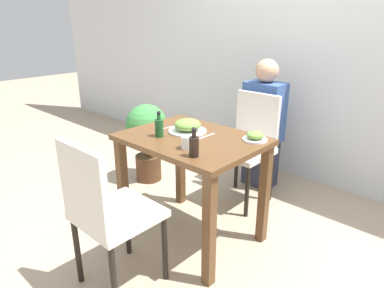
{
  "coord_description": "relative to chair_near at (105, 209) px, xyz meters",
  "views": [
    {
      "loc": [
        1.44,
        -1.56,
        1.49
      ],
      "look_at": [
        0.0,
        0.0,
        0.71
      ],
      "focal_mm": 32.0,
      "sensor_mm": 36.0,
      "label": 1
    }
  ],
  "objects": [
    {
      "name": "sauce_bottle",
      "position": [
        -0.17,
        0.56,
        0.3
      ],
      "size": [
        0.06,
        0.06,
        0.17
      ],
      "color": "#194C23",
      "rests_on": "dining_table"
    },
    {
      "name": "chair_far",
      "position": [
        -0.04,
        1.43,
        0.0
      ],
      "size": [
        0.42,
        0.42,
        0.92
      ],
      "color": "silver",
      "rests_on": "ground_plane"
    },
    {
      "name": "side_plate",
      "position": [
        0.34,
        0.92,
        0.26
      ],
      "size": [
        0.16,
        0.16,
        0.06
      ],
      "color": "white",
      "rests_on": "dining_table"
    },
    {
      "name": "wall_back",
      "position": [
        -0.01,
        2.17,
        0.78
      ],
      "size": [
        8.0,
        0.05,
        2.6
      ],
      "color": "silver",
      "rests_on": "ground_plane"
    },
    {
      "name": "drink_cup",
      "position": [
        0.12,
        0.52,
        0.27
      ],
      "size": [
        0.08,
        0.08,
        0.08
      ],
      "color": "white",
      "rests_on": "dining_table"
    },
    {
      "name": "person_figure",
      "position": [
        -0.1,
        1.75,
        0.06
      ],
      "size": [
        0.34,
        0.22,
        1.17
      ],
      "color": "#2D3347",
      "rests_on": "ground_plane"
    },
    {
      "name": "potted_plant_left",
      "position": [
        -0.95,
        1.1,
        -0.05
      ],
      "size": [
        0.39,
        0.39,
        0.75
      ],
      "color": "#51331E",
      "rests_on": "ground_plane"
    },
    {
      "name": "food_plate",
      "position": [
        -0.1,
        0.75,
        0.28
      ],
      "size": [
        0.26,
        0.26,
        0.09
      ],
      "color": "white",
      "rests_on": "dining_table"
    },
    {
      "name": "condiment_bottle",
      "position": [
        0.23,
        0.45,
        0.3
      ],
      "size": [
        0.06,
        0.06,
        0.17
      ],
      "color": "black",
      "rests_on": "dining_table"
    },
    {
      "name": "ground_plane",
      "position": [
        -0.01,
        0.7,
        -0.52
      ],
      "size": [
        16.0,
        16.0,
        0.0
      ],
      "primitive_type": "plane",
      "color": "tan"
    },
    {
      "name": "dining_table",
      "position": [
        -0.01,
        0.7,
        0.1
      ],
      "size": [
        0.9,
        0.68,
        0.76
      ],
      "color": "brown",
      "rests_on": "ground_plane"
    },
    {
      "name": "spoon_utensil",
      "position": [
        0.06,
        0.75,
        0.24
      ],
      "size": [
        0.01,
        0.2,
        0.0
      ],
      "rotation": [
        0.0,
        0.0,
        1.58
      ],
      "color": "silver",
      "rests_on": "dining_table"
    },
    {
      "name": "fork_utensil",
      "position": [
        -0.26,
        0.75,
        0.24
      ],
      "size": [
        0.04,
        0.17,
        0.0
      ],
      "rotation": [
        0.0,
        0.0,
        1.4
      ],
      "color": "silver",
      "rests_on": "dining_table"
    },
    {
      "name": "chair_near",
      "position": [
        0.0,
        0.0,
        0.0
      ],
      "size": [
        0.42,
        0.42,
        0.92
      ],
      "rotation": [
        0.0,
        0.0,
        3.14
      ],
      "color": "silver",
      "rests_on": "ground_plane"
    }
  ]
}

